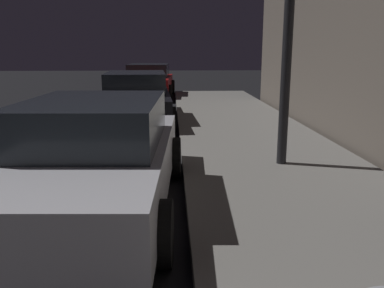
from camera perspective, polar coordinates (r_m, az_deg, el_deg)
The scene contains 3 objects.
car_silver at distance 5.21m, azimuth -13.63°, elevation -1.77°, with size 2.25×4.50×1.43m.
car_black at distance 11.32m, azimuth -7.92°, elevation 6.45°, with size 2.19×4.63×1.43m.
car_red at distance 17.73m, azimuth -6.16°, elevation 8.93°, with size 2.28×4.22×1.43m.
Camera 1 is at (3.83, -0.75, 2.03)m, focal length 37.49 mm.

